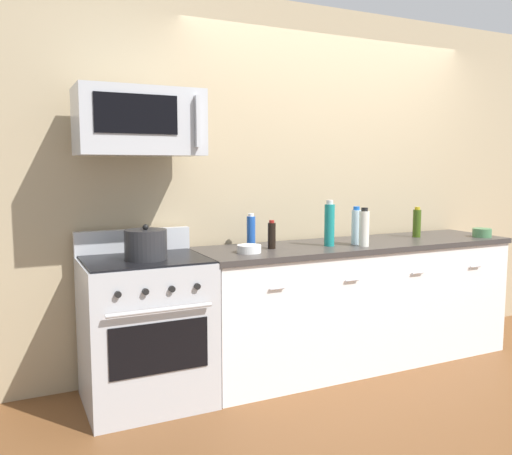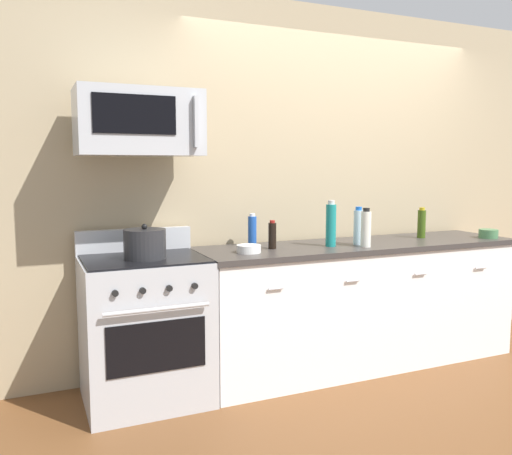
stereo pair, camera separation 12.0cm
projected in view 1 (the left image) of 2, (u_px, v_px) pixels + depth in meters
The scene contains 14 objects.
ground_plane at pixel (356, 361), 4.08m from camera, with size 6.69×6.69×0.00m, color brown.
back_wall at pixel (329, 183), 4.29m from camera, with size 5.57×0.10×2.70m, color tan.
counter_unit at pixel (357, 303), 4.02m from camera, with size 2.48×0.66×0.92m.
range_oven at pixel (146, 329), 3.34m from camera, with size 0.76×0.69×1.07m.
microwave at pixel (139, 122), 3.23m from camera, with size 0.74×0.44×0.40m.
bottle_sparkling_teal at pixel (329, 224), 3.78m from camera, with size 0.07×0.07×0.33m.
bottle_soy_sauce_dark at pixel (272, 235), 3.66m from camera, with size 0.05×0.05×0.20m.
bottle_vinegar_white at pixel (364, 228), 3.76m from camera, with size 0.07×0.07×0.28m.
bottle_water_clear at pixel (356, 226), 3.87m from camera, with size 0.07×0.07×0.28m.
bottle_olive_oil at pixel (417, 223), 4.26m from camera, with size 0.06×0.06×0.24m.
bottle_soda_blue at pixel (251, 230), 3.79m from camera, with size 0.06×0.06×0.23m.
bowl_green_glaze at pixel (482, 233), 4.27m from camera, with size 0.15×0.15×0.07m.
bowl_white_ceramic at pixel (249, 249), 3.49m from camera, with size 0.16×0.16×0.05m.
stockpot at pixel (146, 244), 3.23m from camera, with size 0.26×0.26×0.22m.
Camera 1 is at (-2.39, -3.22, 1.48)m, focal length 37.34 mm.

